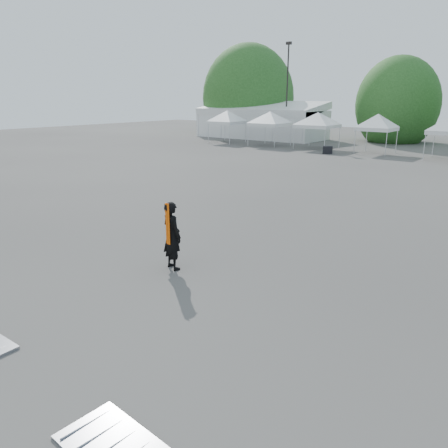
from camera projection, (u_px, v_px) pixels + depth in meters
The scene contains 11 objects.
ground at pixel (222, 267), 12.57m from camera, with size 120.00×120.00×0.00m, color #474442.
marquee at pixel (261, 121), 51.47m from camera, with size 15.00×6.25×4.23m.
light_pole_west at pixel (287, 87), 47.28m from camera, with size 0.60×0.25×10.30m.
tree_far_w at pixel (248, 98), 55.39m from camera, with size 4.80×4.80×7.30m.
tree_mid_w at pixel (397, 104), 46.37m from camera, with size 4.16×4.16×6.33m.
tent_a at pixel (227, 113), 45.91m from camera, with size 4.33×4.33×3.88m.
tent_b at pixel (270, 114), 42.88m from camera, with size 4.63×4.63×3.88m.
tent_c at pixel (318, 115), 40.31m from camera, with size 4.72×4.72×3.88m.
tent_d at pixel (378, 117), 36.79m from camera, with size 4.04×4.04×3.88m.
man at pixel (172, 236), 12.20m from camera, with size 0.80×0.63×1.95m.
crate_west at pixel (328, 150), 37.44m from camera, with size 0.81×0.63×0.63m, color black.
Camera 1 is at (7.31, -9.16, 4.71)m, focal length 35.00 mm.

